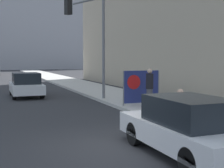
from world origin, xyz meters
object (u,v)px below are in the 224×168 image
Objects in this scene: protest_banner at (141,87)px; parked_car_curbside at (187,127)px; traffic_light_pole at (91,31)px; car_on_road_nearest at (26,85)px; seated_protester at (181,105)px; jogger_on_sidewalk at (150,88)px.

protest_banner is 7.64m from parked_car_curbside.
traffic_light_pole reaches higher than car_on_road_nearest.
car_on_road_nearest is (-2.37, 14.06, 0.03)m from parked_car_curbside.
jogger_on_sidewalk is at bearing 104.43° from seated_protester.
traffic_light_pole is 5.99m from car_on_road_nearest.
parked_car_curbside is at bearing -96.28° from seated_protester.
parked_car_curbside reaches higher than seated_protester.
jogger_on_sidewalk is 1.07m from protest_banner.
traffic_light_pole reaches higher than seated_protester.
jogger_on_sidewalk is at bearing -95.53° from protest_banner.
jogger_on_sidewalk is 0.32× the size of traffic_light_pole.
traffic_light_pole reaches higher than parked_car_curbside.
car_on_road_nearest is at bearing 127.30° from traffic_light_pole.
jogger_on_sidewalk is at bearing -59.44° from car_on_road_nearest.
jogger_on_sidewalk is 5.02m from traffic_light_pole.
jogger_on_sidewalk reaches higher than car_on_road_nearest.
parked_car_curbside is at bearing -80.43° from car_on_road_nearest.
traffic_light_pole is at bearing 121.17° from protest_banner.
parked_car_curbside is at bearing 37.74° from jogger_on_sidewalk.
traffic_light_pole reaches higher than protest_banner.
traffic_light_pole is 10.54m from parked_car_curbside.
seated_protester is at bearing -99.30° from protest_banner.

